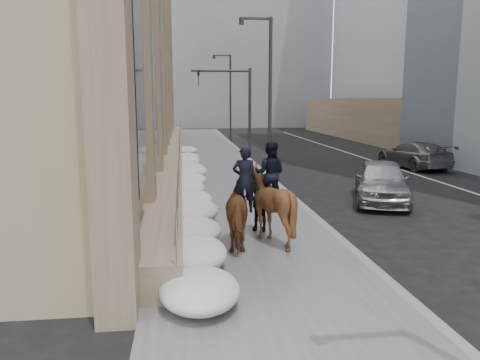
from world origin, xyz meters
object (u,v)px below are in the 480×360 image
at_px(mounted_horse_left, 244,208).
at_px(car_silver, 382,181).
at_px(pedestrian, 259,202).
at_px(car_grey, 414,155).
at_px(mounted_horse_right, 269,200).

height_order(mounted_horse_left, car_silver, mounted_horse_left).
bearing_deg(pedestrian, car_grey, 68.85).
xyz_separation_m(mounted_horse_right, pedestrian, (-0.09, 1.07, -0.27)).
xyz_separation_m(mounted_horse_left, mounted_horse_right, (0.72, 0.30, 0.12)).
bearing_deg(car_grey, car_silver, 49.25).
relative_size(mounted_horse_right, car_grey, 0.51).
relative_size(mounted_horse_right, pedestrian, 1.58).
bearing_deg(car_grey, pedestrian, 40.91).
distance_m(mounted_horse_left, car_silver, 7.87).
relative_size(mounted_horse_right, car_silver, 0.56).
bearing_deg(mounted_horse_left, mounted_horse_right, -153.76).
bearing_deg(mounted_horse_right, pedestrian, -65.23).
relative_size(car_silver, car_grey, 0.91).
xyz_separation_m(mounted_horse_left, pedestrian, (0.62, 1.37, -0.15)).
relative_size(pedestrian, car_grey, 0.32).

